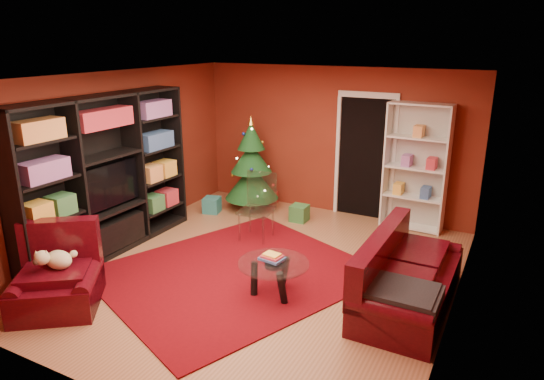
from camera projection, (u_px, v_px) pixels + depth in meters
The scene contains 18 objects.
floor at pixel (259, 272), 6.68m from camera, with size 5.00×5.50×0.05m, color #90593A.
ceiling at pixel (257, 75), 5.88m from camera, with size 5.00×5.50×0.05m, color silver.
wall_back at pixel (334, 141), 8.62m from camera, with size 5.00×0.05×2.60m, color maroon.
wall_left at pixel (114, 158), 7.39m from camera, with size 0.05×5.50×2.60m, color maroon.
wall_right at pixel (464, 211), 5.16m from camera, with size 0.05×5.50×2.60m, color maroon.
doorway at pixel (365, 159), 8.39m from camera, with size 1.06×0.60×2.16m, color black, non-canonical shape.
rug at pixel (235, 273), 6.58m from camera, with size 2.83×3.30×0.02m, color #64050C.
media_unit at pixel (106, 176), 6.97m from camera, with size 0.46×3.01×2.31m, color black, non-canonical shape.
christmas_tree at pixel (251, 165), 8.82m from camera, with size 0.98×0.98×1.75m, color #12411A, non-canonical shape.
gift_box_teal at pixel (212, 205), 8.84m from camera, with size 0.28×0.28×0.28m, color teal.
gift_box_green at pixel (299, 213), 8.43m from camera, with size 0.28×0.28×0.28m, color #307537.
gift_box_red at pixel (270, 197), 9.35m from camera, with size 0.23×0.23×0.23m, color maroon.
white_bookshelf at pixel (416, 168), 7.86m from camera, with size 0.99×0.36×2.14m, color white, non-canonical shape.
armchair at pixel (55, 277), 5.65m from camera, with size 1.01×1.01×0.79m, color #35050C, non-canonical shape.
dog at pixel (59, 260), 5.65m from camera, with size 0.40×0.30×0.26m, color beige, non-canonical shape.
sofa at pixel (411, 271), 5.69m from camera, with size 2.04×0.92×0.88m, color #35050C, non-canonical shape.
coffee_table at pixel (274, 278), 5.96m from camera, with size 0.87×0.87×0.55m, color gray, non-canonical shape.
acrylic_chair at pixel (256, 211), 7.55m from camera, with size 0.49×0.54×0.96m, color #66605B, non-canonical shape.
Camera 1 is at (2.96, -5.25, 3.07)m, focal length 32.00 mm.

